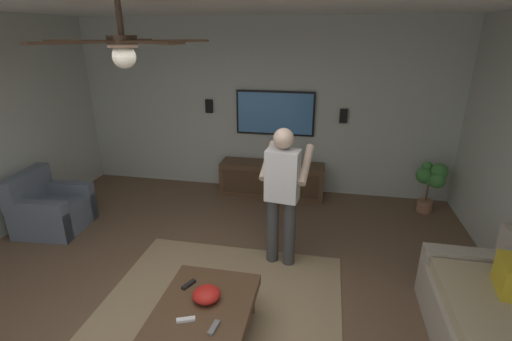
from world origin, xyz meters
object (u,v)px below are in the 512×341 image
potted_plant_short (431,180)px  vase_round (295,159)px  remote_black (189,285)px  ceiling_fan (123,45)px  couch (507,341)px  bowl (207,294)px  wall_speaker_right (209,106)px  tv (275,113)px  remote_white (186,320)px  coffee_table (205,314)px  media_console (272,179)px  person_standing (283,190)px  wall_speaker_left (344,116)px  armchair (51,210)px  remote_grey (214,328)px

potted_plant_short → vase_round: size_ratio=3.57×
remote_black → ceiling_fan: (-0.19, 0.25, 2.08)m
couch → bowl: (-0.09, 2.42, 0.14)m
potted_plant_short → wall_speaker_right: bearing=83.1°
tv → remote_white: tv is taller
couch → coffee_table: size_ratio=1.91×
couch → remote_white: 2.53m
remote_black → wall_speaker_right: wall_speaker_right is taller
wall_speaker_right → ceiling_fan: ceiling_fan is taller
media_console → ceiling_fan: ceiling_fan is taller
couch → potted_plant_short: 2.90m
wall_speaker_right → person_standing: bearing=-144.5°
person_standing → vase_round: bearing=8.5°
coffee_table → wall_speaker_left: wall_speaker_left is taller
vase_round → wall_speaker_right: wall_speaker_right is taller
vase_round → armchair: bearing=118.3°
remote_grey → media_console: bearing=8.7°
remote_black → remote_grey: same height
couch → potted_plant_short: couch is taller
person_standing → vase_round: size_ratio=7.45×
coffee_table → potted_plant_short: size_ratio=1.27×
person_standing → bowl: size_ratio=6.75×
tv → vase_round: tv is taller
potted_plant_short → remote_grey: (-3.29, 2.34, -0.11)m
tv → wall_speaker_right: (0.01, 1.12, 0.07)m
media_console → tv: (0.24, 0.00, 1.07)m
armchair → wall_speaker_right: wall_speaker_right is taller
armchair → remote_white: armchair is taller
potted_plant_short → wall_speaker_right: (0.43, 3.53, 0.89)m
remote_black → vase_round: 3.10m
armchair → wall_speaker_right: size_ratio=3.95×
remote_white → remote_black: bearing=-93.4°
remote_white → ceiling_fan: bearing=-52.0°
armchair → coffee_table: bearing=-33.5°
tv → wall_speaker_left: (0.01, -1.09, -0.00)m
potted_plant_short → remote_white: bearing=141.5°
person_standing → ceiling_fan: size_ratio=1.42×
bowl → wall_speaker_left: bearing=-19.0°
person_standing → media_console: bearing=19.7°
remote_white → remote_grey: size_ratio=1.00×
wall_speaker_right → tv: bearing=-90.7°
remote_grey → vase_round: (3.47, -0.30, 0.25)m
person_standing → wall_speaker_left: bearing=-10.2°
couch → bowl: couch is taller
coffee_table → bowl: (0.07, -0.00, 0.16)m
tv → wall_speaker_right: bearing=-90.7°
couch → media_console: couch is taller
remote_grey → ceiling_fan: ceiling_fan is taller
couch → wall_speaker_right: wall_speaker_right is taller
potted_plant_short → vase_round: 2.05m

